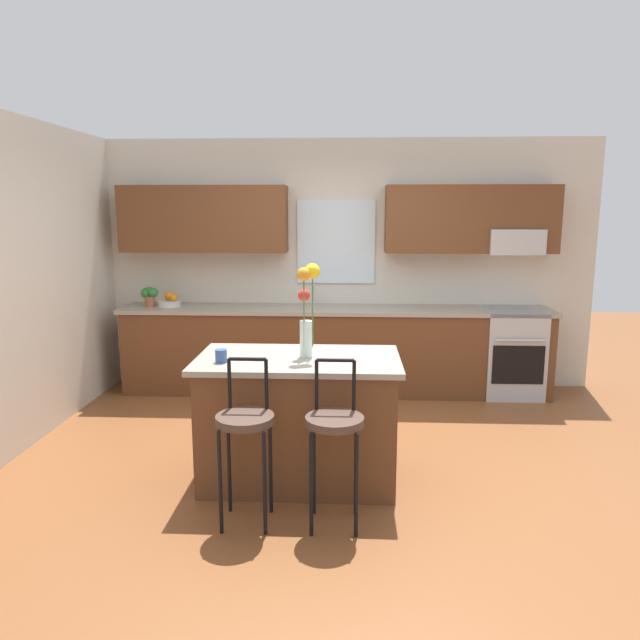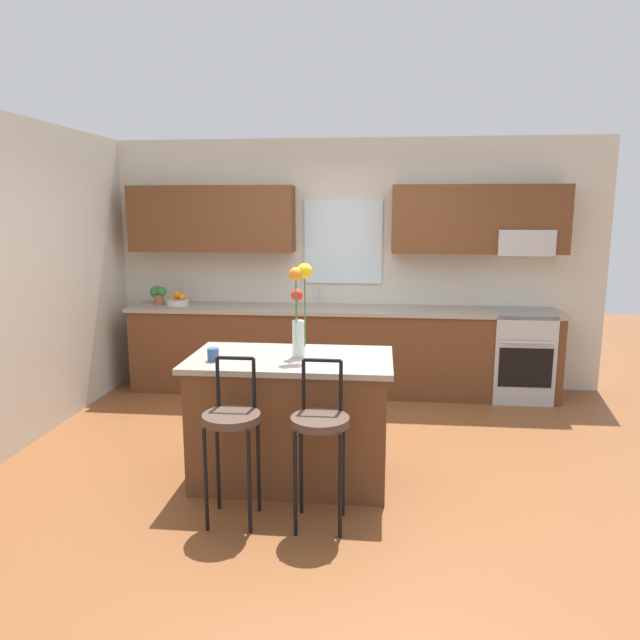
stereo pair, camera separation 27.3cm
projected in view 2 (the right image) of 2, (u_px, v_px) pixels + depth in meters
name	position (u px, v px, depth m)	size (l,w,h in m)	color
ground_plane	(326.00, 454.00, 4.80)	(14.00, 14.00, 0.00)	brown
wall_left	(34.00, 280.00, 5.11)	(0.12, 4.60, 2.70)	beige
back_wall_assembly	(346.00, 250.00, 6.46)	(5.60, 0.50, 2.70)	beige
counter_run	(340.00, 349.00, 6.38)	(4.56, 0.64, 0.92)	brown
sink_faucet	(320.00, 293.00, 6.43)	(0.02, 0.13, 0.23)	#B7BABC
oven_range	(519.00, 355.00, 6.17)	(0.60, 0.64, 0.92)	#B7BABC
kitchen_island	(291.00, 418.00, 4.28)	(1.44, 0.83, 0.92)	brown
bar_stool_near	(232.00, 425.00, 3.67)	(0.36, 0.36, 1.04)	black
bar_stool_middle	(320.00, 428.00, 3.61)	(0.36, 0.36, 1.04)	black
flower_vase	(299.00, 305.00, 4.14)	(0.16, 0.17, 0.66)	silver
mug_ceramic	(213.00, 355.00, 4.08)	(0.08, 0.08, 0.09)	#33518C
fruit_bowl_oranges	(178.00, 301.00, 6.47)	(0.24, 0.24, 0.16)	silver
potted_plant_small	(158.00, 294.00, 6.48)	(0.19, 0.13, 0.21)	#9E5B3D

